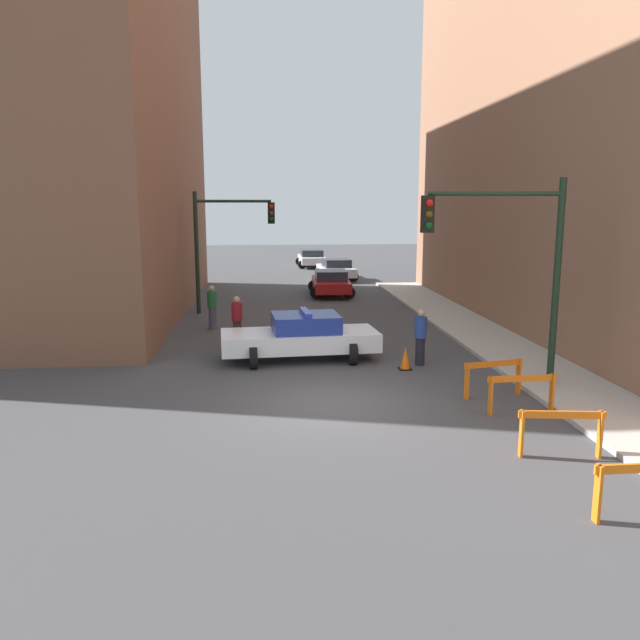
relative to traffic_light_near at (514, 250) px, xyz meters
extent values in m
plane|color=#424244|center=(-4.73, -1.07, -3.53)|extent=(120.00, 120.00, 0.00)
cube|color=#B2ADA3|center=(1.47, -1.07, -3.47)|extent=(2.40, 44.00, 0.12)
cube|color=brown|center=(-16.73, 12.93, 5.08)|extent=(14.00, 20.00, 17.23)
cylinder|color=black|center=(1.17, 0.01, -0.81)|extent=(0.18, 0.18, 5.20)
cylinder|color=black|center=(-0.53, 0.01, 1.39)|extent=(3.40, 0.12, 0.12)
cube|color=black|center=(-2.23, 0.01, 0.89)|extent=(0.30, 0.22, 0.90)
sphere|color=red|center=(-2.23, -0.14, 1.16)|extent=(0.18, 0.18, 0.18)
sphere|color=#4C3D0C|center=(-2.23, -0.14, 0.89)|extent=(0.18, 0.18, 0.18)
sphere|color=#0C4219|center=(-2.23, -0.14, 0.62)|extent=(0.18, 0.18, 0.18)
cylinder|color=black|center=(-9.13, 11.90, -0.93)|extent=(0.18, 0.18, 5.20)
cylinder|color=black|center=(-7.53, 11.90, 1.27)|extent=(3.20, 0.12, 0.12)
cube|color=black|center=(-5.93, 11.90, 0.77)|extent=(0.30, 0.22, 0.90)
sphere|color=red|center=(-5.93, 11.76, 1.04)|extent=(0.18, 0.18, 0.18)
sphere|color=#4C3D0C|center=(-5.93, 11.76, 0.77)|extent=(0.18, 0.18, 0.18)
sphere|color=#0C4219|center=(-5.93, 11.76, 0.50)|extent=(0.18, 0.18, 0.18)
cube|color=white|center=(-5.21, 3.27, -2.93)|extent=(4.83, 2.21, 0.55)
cube|color=navy|center=(-5.03, 3.28, -2.39)|extent=(2.09, 1.78, 0.52)
cylinder|color=black|center=(-6.60, 2.30, -3.20)|extent=(0.27, 0.68, 0.66)
cylinder|color=black|center=(-6.73, 4.00, -3.20)|extent=(0.27, 0.68, 0.66)
cylinder|color=black|center=(-3.70, 2.53, -3.20)|extent=(0.27, 0.68, 0.66)
cylinder|color=black|center=(-3.83, 4.23, -3.20)|extent=(0.27, 0.68, 0.66)
cube|color=#2633BF|center=(-5.03, 3.28, -2.07)|extent=(0.31, 1.40, 0.12)
cube|color=maroon|center=(-2.83, 16.93, -2.96)|extent=(1.93, 4.35, 0.52)
cube|color=#232833|center=(-2.84, 16.76, -2.46)|extent=(1.64, 1.85, 0.48)
cylinder|color=black|center=(-3.62, 18.29, -3.22)|extent=(0.63, 0.24, 0.62)
cylinder|color=black|center=(-1.96, 18.24, -3.22)|extent=(0.63, 0.24, 0.62)
cylinder|color=black|center=(-3.70, 15.62, -3.22)|extent=(0.63, 0.24, 0.62)
cylinder|color=black|center=(-2.05, 15.57, -3.22)|extent=(0.63, 0.24, 0.62)
cube|color=silver|center=(-1.78, 23.76, -2.96)|extent=(2.14, 4.43, 0.52)
cube|color=#232833|center=(-1.77, 23.59, -2.46)|extent=(1.72, 1.93, 0.48)
cylinder|color=black|center=(-2.72, 25.03, -3.22)|extent=(0.64, 0.27, 0.62)
cylinder|color=black|center=(-1.07, 25.16, -3.22)|extent=(0.64, 0.27, 0.62)
cylinder|color=black|center=(-2.50, 22.37, -3.22)|extent=(0.64, 0.27, 0.62)
cylinder|color=black|center=(-0.85, 22.50, -3.22)|extent=(0.64, 0.27, 0.62)
cube|color=silver|center=(-2.71, 32.04, -2.96)|extent=(1.89, 4.34, 0.52)
cube|color=#232833|center=(-2.71, 31.86, -2.46)|extent=(1.62, 1.84, 0.48)
cylinder|color=black|center=(-3.57, 33.35, -3.22)|extent=(0.62, 0.23, 0.62)
cylinder|color=black|center=(-1.91, 33.39, -3.22)|extent=(0.62, 0.23, 0.62)
cylinder|color=black|center=(-3.51, 30.69, -3.22)|extent=(0.62, 0.23, 0.62)
cylinder|color=black|center=(-1.86, 30.72, -3.22)|extent=(0.62, 0.23, 0.62)
cylinder|color=#382D23|center=(-7.19, 5.46, -3.12)|extent=(0.29, 0.29, 0.82)
cylinder|color=maroon|center=(-7.19, 5.46, -2.40)|extent=(0.37, 0.37, 0.62)
sphere|color=tan|center=(-7.19, 5.46, -1.98)|extent=(0.23, 0.23, 0.22)
cylinder|color=#474C66|center=(-8.25, 8.38, -3.12)|extent=(0.39, 0.39, 0.82)
cylinder|color=#236633|center=(-8.25, 8.38, -2.40)|extent=(0.50, 0.50, 0.62)
sphere|color=tan|center=(-8.25, 8.38, -1.98)|extent=(0.31, 0.31, 0.22)
cylinder|color=black|center=(-1.72, 2.34, -3.12)|extent=(0.39, 0.39, 0.82)
cylinder|color=navy|center=(-1.72, 2.34, -2.40)|extent=(0.50, 0.50, 0.62)
sphere|color=tan|center=(-1.72, 2.34, -1.98)|extent=(0.31, 0.31, 0.22)
cube|color=orange|center=(-1.38, -7.00, -3.08)|extent=(0.05, 0.16, 0.90)
cube|color=orange|center=(-0.79, -4.62, -2.70)|extent=(1.59, 0.25, 0.14)
cube|color=orange|center=(-1.50, -4.53, -3.08)|extent=(0.07, 0.16, 0.90)
cube|color=orange|center=(-0.07, -4.71, -3.08)|extent=(0.07, 0.16, 0.90)
cube|color=orange|center=(-0.53, -2.19, -2.70)|extent=(1.60, 0.10, 0.14)
cube|color=orange|center=(-1.25, -2.21, -3.08)|extent=(0.06, 0.16, 0.90)
cube|color=orange|center=(0.19, -2.16, -3.08)|extent=(0.06, 0.16, 0.90)
cube|color=orange|center=(-0.70, -0.87, -2.70)|extent=(1.58, 0.37, 0.14)
cube|color=orange|center=(-1.40, -1.02, -3.08)|extent=(0.08, 0.17, 0.90)
cube|color=orange|center=(0.01, -0.73, -3.08)|extent=(0.08, 0.17, 0.90)
cube|color=black|center=(-2.26, 1.86, -3.51)|extent=(0.36, 0.36, 0.04)
cone|color=#F2600C|center=(-2.26, 1.86, -3.18)|extent=(0.28, 0.28, 0.62)
camera|label=1|loc=(-6.21, -15.18, 1.11)|focal=35.00mm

